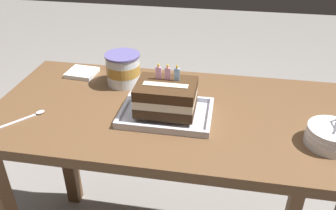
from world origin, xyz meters
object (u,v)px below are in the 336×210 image
object	(u,v)px
foil_tray	(166,114)
birthday_cake	(166,97)
serving_spoon_near_tray	(32,115)
bowl_stack	(331,136)
ice_cream_tub	(123,69)
napkin_pile	(82,73)

from	to	relation	value
foil_tray	birthday_cake	bearing A→B (deg)	90.00
birthday_cake	serving_spoon_near_tray	xyz separation A→B (m)	(-0.44, -0.08, -0.07)
birthday_cake	bowl_stack	bearing A→B (deg)	-7.79
foil_tray	birthday_cake	xyz separation A→B (m)	(-0.00, 0.00, 0.07)
birthday_cake	serving_spoon_near_tray	world-z (taller)	birthday_cake
foil_tray	ice_cream_tub	world-z (taller)	ice_cream_tub
birthday_cake	serving_spoon_near_tray	bearing A→B (deg)	-169.33
foil_tray	bowl_stack	world-z (taller)	bowl_stack
ice_cream_tub	serving_spoon_near_tray	xyz separation A→B (m)	(-0.24, -0.28, -0.06)
birthday_cake	ice_cream_tub	distance (m)	0.29
ice_cream_tub	bowl_stack	bearing A→B (deg)	-20.87
bowl_stack	serving_spoon_near_tray	xyz separation A→B (m)	(-0.94, -0.01, -0.03)
birthday_cake	napkin_pile	bearing A→B (deg)	148.13
ice_cream_tub	napkin_pile	bearing A→B (deg)	166.73
bowl_stack	serving_spoon_near_tray	size ratio (longest dim) A/B	1.13
bowl_stack	serving_spoon_near_tray	bearing A→B (deg)	-179.14
birthday_cake	bowl_stack	size ratio (longest dim) A/B	1.32
bowl_stack	napkin_pile	world-z (taller)	bowl_stack
ice_cream_tub	napkin_pile	xyz separation A→B (m)	(-0.19, 0.05, -0.05)
ice_cream_tub	birthday_cake	bearing A→B (deg)	-44.55
birthday_cake	foil_tray	bearing A→B (deg)	-90.00
birthday_cake	ice_cream_tub	bearing A→B (deg)	135.45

